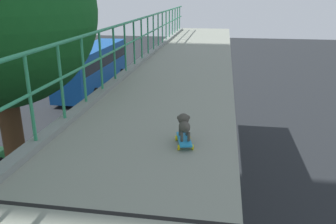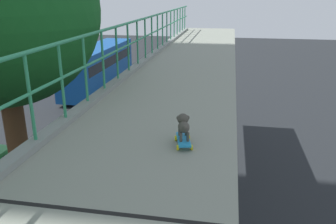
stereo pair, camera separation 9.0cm
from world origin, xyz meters
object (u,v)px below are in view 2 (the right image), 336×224
at_px(small_dog, 183,124).
at_px(car_black_fifth, 83,144).
at_px(city_bus, 99,65).
at_px(toy_skateboard, 183,140).

bearing_deg(small_dog, car_black_fifth, 121.56).
relative_size(city_bus, toy_skateboard, 22.16).
height_order(city_bus, small_dog, small_dog).
bearing_deg(car_black_fifth, city_bus, 107.13).
bearing_deg(toy_skateboard, small_dog, 100.69).
height_order(city_bus, toy_skateboard, toy_skateboard).
relative_size(car_black_fifth, small_dog, 11.33).
xyz_separation_m(car_black_fifth, small_dog, (6.16, -10.03, 5.28)).
height_order(car_black_fifth, city_bus, city_bus).
distance_m(city_bus, toy_skateboard, 24.16).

